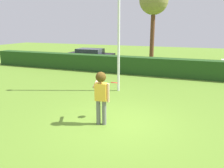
% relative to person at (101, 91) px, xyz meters
% --- Properties ---
extents(ground_plane, '(60.00, 60.00, 0.00)m').
position_rel_person_xyz_m(ground_plane, '(0.44, 0.30, -1.14)').
color(ground_plane, olive).
extents(person, '(0.63, 0.72, 1.79)m').
position_rel_person_xyz_m(person, '(0.00, 0.00, 0.00)').
color(person, slate).
rests_on(person, ground).
extents(frisbee, '(0.25, 0.25, 0.08)m').
position_rel_person_xyz_m(frisbee, '(0.19, 0.71, 0.15)').
color(frisbee, red).
extents(lamppost, '(0.24, 0.24, 6.21)m').
position_rel_person_xyz_m(lamppost, '(-0.80, 4.01, 2.28)').
color(lamppost, silver).
rests_on(lamppost, ground).
extents(hedge_row, '(26.38, 0.90, 1.17)m').
position_rel_person_xyz_m(hedge_row, '(0.44, 8.39, -0.56)').
color(hedge_row, '#224819').
rests_on(hedge_row, ground).
extents(parked_car_black, '(4.23, 1.86, 1.25)m').
position_rel_person_xyz_m(parked_car_black, '(-6.15, 11.65, -0.45)').
color(parked_car_black, black).
rests_on(parked_car_black, ground).
extents(oak_tree, '(2.56, 2.56, 6.71)m').
position_rel_person_xyz_m(oak_tree, '(-1.21, 14.53, 4.17)').
color(oak_tree, brown).
rests_on(oak_tree, ground).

